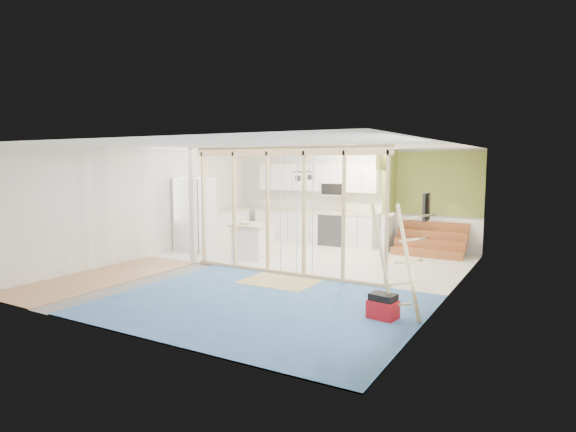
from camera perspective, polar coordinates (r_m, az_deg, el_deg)
The scene contains 17 objects.
room at distance 9.78m, azimuth -1.83°, elevation 0.63°, with size 7.01×8.01×2.61m.
floor_overlays at distance 10.01m, azimuth -1.26°, elevation -6.73°, with size 7.00×8.00×0.03m.
stud_frame at distance 9.87m, azimuth -2.90°, elevation 2.29°, with size 4.66×0.14×2.60m.
base_cabinets at distance 13.56m, azimuth -0.16°, elevation -1.27°, with size 4.45×2.24×0.93m.
upper_cabinets at distance 13.49m, azimuth 3.65°, elevation 4.44°, with size 3.60×0.41×0.85m.
green_partition at distance 12.40m, azimuth 15.34°, elevation -0.01°, with size 2.25×1.51×2.60m.
pot_rack at distance 11.53m, azimuth 1.81°, elevation 4.99°, with size 0.52×0.52×0.72m.
sheathing_panel at distance 6.56m, azimuth 15.16°, elevation -2.46°, with size 0.02×4.00×2.60m, color tan.
electrical_panel at distance 7.11m, azimuth 16.08°, elevation 1.03°, with size 0.04×0.30×0.40m, color #343439.
ceiling_light at distance 11.88m, azimuth 11.73°, elevation 7.52°, with size 0.32×0.32×0.08m, color #FFEABF.
fridge at distance 12.57m, azimuth -10.96°, elevation 0.18°, with size 0.87×0.84×1.88m.
island at distance 11.48m, azimuth -4.19°, elevation -3.00°, with size 0.89×0.89×0.82m.
bowl at distance 11.37m, azimuth -5.18°, elevation -0.83°, with size 0.26×0.26×0.06m, color white.
soap_bottle_a at distance 14.14m, azimuth -2.84°, elevation 1.56°, with size 0.12×0.12×0.31m, color #A8ADBB.
soap_bottle_b at distance 13.18m, azimuth 6.76°, elevation 0.94°, with size 0.09×0.10×0.21m, color silver.
toolbox at distance 7.26m, azimuth 11.19°, elevation -10.55°, with size 0.45×0.36×0.39m.
ladder at distance 7.09m, azimuth 13.00°, elevation -5.31°, with size 0.91×0.06×1.69m.
Camera 1 is at (5.10, -8.28, 2.29)m, focal length 30.00 mm.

